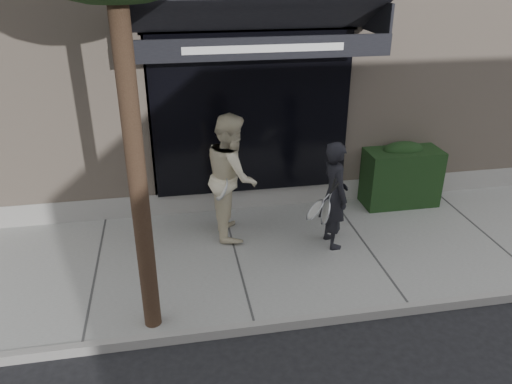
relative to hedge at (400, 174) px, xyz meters
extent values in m
plane|color=black|center=(-1.10, -1.25, -0.66)|extent=(80.00, 80.00, 0.00)
cube|color=gray|center=(-1.10, -1.25, -0.60)|extent=(20.00, 3.00, 0.12)
cube|color=gray|center=(-1.10, -2.80, -0.59)|extent=(20.00, 0.10, 0.14)
cube|color=tan|center=(-1.10, 3.75, 2.09)|extent=(14.00, 7.00, 5.50)
cube|color=gray|center=(-1.10, 0.45, -0.41)|extent=(14.02, 0.42, 0.50)
cube|color=black|center=(-2.60, 0.30, 1.14)|extent=(3.20, 0.30, 2.60)
cube|color=gray|center=(-4.20, 0.45, 1.14)|extent=(0.08, 0.40, 2.60)
cube|color=gray|center=(-1.00, 0.45, 1.14)|extent=(0.08, 0.40, 2.60)
cube|color=gray|center=(-2.60, 0.45, 2.48)|extent=(3.36, 0.40, 0.12)
cube|color=black|center=(-2.60, -0.25, 2.74)|extent=(3.60, 1.03, 0.55)
cube|color=black|center=(-2.60, -0.75, 2.35)|extent=(3.60, 0.05, 0.30)
cube|color=white|center=(-2.60, -0.78, 2.35)|extent=(2.20, 0.01, 0.10)
cube|color=black|center=(-4.38, -0.25, 2.66)|extent=(0.04, 1.00, 0.45)
cube|color=black|center=(-0.82, -0.25, 2.66)|extent=(0.04, 1.00, 0.45)
cube|color=black|center=(0.00, 0.00, -0.04)|extent=(1.30, 0.70, 1.00)
ellipsoid|color=black|center=(0.00, 0.00, 0.46)|extent=(0.71, 0.38, 0.27)
cylinder|color=black|center=(-4.30, -2.55, 1.74)|extent=(0.20, 0.20, 4.80)
imported|color=black|center=(-1.61, -1.17, 0.29)|extent=(0.44, 0.63, 1.65)
torus|color=silver|center=(-1.86, -1.52, 0.21)|extent=(0.11, 0.31, 0.30)
cylinder|color=silver|center=(-1.86, -1.52, 0.21)|extent=(0.08, 0.27, 0.26)
cylinder|color=silver|center=(-1.86, -1.52, 0.21)|extent=(0.18, 0.03, 0.06)
cylinder|color=black|center=(-1.86, -1.52, 0.21)|extent=(0.20, 0.04, 0.07)
torus|color=silver|center=(-2.01, -1.49, 0.24)|extent=(0.26, 0.34, 0.26)
cylinder|color=silver|center=(-2.01, -1.49, 0.24)|extent=(0.21, 0.30, 0.22)
cylinder|color=silver|center=(-2.01, -1.49, 0.24)|extent=(0.16, 0.05, 0.12)
cylinder|color=black|center=(-2.01, -1.49, 0.24)|extent=(0.18, 0.07, 0.14)
imported|color=beige|center=(-3.05, -0.54, 0.44)|extent=(0.75, 0.96, 1.95)
torus|color=silver|center=(-3.23, -0.76, 0.34)|extent=(0.22, 0.33, 0.29)
cylinder|color=silver|center=(-3.23, -0.76, 0.34)|extent=(0.18, 0.29, 0.25)
cylinder|color=silver|center=(-3.23, -0.76, 0.34)|extent=(0.17, 0.06, 0.09)
cylinder|color=black|center=(-3.23, -0.76, 0.34)|extent=(0.20, 0.08, 0.11)
camera|label=1|loc=(-3.93, -7.46, 3.47)|focal=35.00mm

